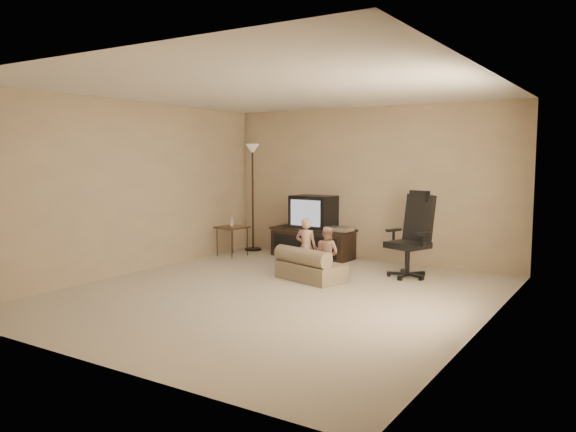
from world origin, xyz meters
name	(u,v)px	position (x,y,z in m)	size (l,w,h in m)	color
floor	(275,294)	(0.00, 0.00, 0.00)	(5.50, 5.50, 0.00)	#BAAC93
room_shell	(275,171)	(0.00, 0.00, 1.52)	(5.50, 5.50, 5.50)	silver
tv_stand	(313,232)	(-0.89, 2.49, 0.44)	(1.48, 0.60, 1.05)	black
office_chair	(411,246)	(1.06, 1.87, 0.44)	(0.72, 0.74, 1.22)	black
side_table	(232,227)	(-2.14, 1.88, 0.49)	(0.52, 0.52, 0.69)	brown
floor_lamp	(253,173)	(-2.19, 2.55, 1.41)	(0.30, 0.30, 1.93)	black
child_sofa	(309,267)	(-0.04, 0.90, 0.19)	(1.05, 0.77, 0.46)	gray
toddler_left	(306,247)	(-0.20, 1.10, 0.42)	(0.31, 0.22, 0.84)	tan
toddler_right	(327,253)	(0.12, 1.10, 0.37)	(0.36, 0.20, 0.74)	tan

